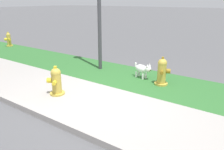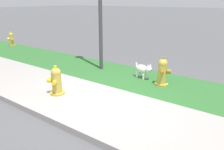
# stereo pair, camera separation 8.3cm
# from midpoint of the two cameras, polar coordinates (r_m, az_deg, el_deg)

# --- Properties ---
(ground_plane) EXTENTS (120.00, 120.00, 0.00)m
(ground_plane) POSITION_cam_midpoint_polar(r_m,az_deg,el_deg) (4.64, -5.07, -7.33)
(ground_plane) COLOR #515154
(sidewalk_pavement) EXTENTS (18.00, 1.83, 0.01)m
(sidewalk_pavement) POSITION_cam_midpoint_polar(r_m,az_deg,el_deg) (4.64, -5.08, -7.27)
(sidewalk_pavement) COLOR #9E9993
(sidewalk_pavement) RESTS_ON ground
(grass_verge) EXTENTS (18.00, 1.84, 0.01)m
(grass_verge) POSITION_cam_midpoint_polar(r_m,az_deg,el_deg) (6.05, 6.02, -0.87)
(grass_verge) COLOR #2D662D
(grass_verge) RESTS_ON ground
(street_curb) EXTENTS (18.00, 0.16, 0.12)m
(street_curb) POSITION_cam_midpoint_polar(r_m,az_deg,el_deg) (3.99, -14.38, -11.62)
(street_curb) COLOR #9E9993
(street_curb) RESTS_ON ground
(fire_hydrant_by_grass_verge) EXTENTS (0.38, 0.40, 0.73)m
(fire_hydrant_by_grass_verge) POSITION_cam_midpoint_polar(r_m,az_deg,el_deg) (5.61, 12.52, 0.87)
(fire_hydrant_by_grass_verge) COLOR gold
(fire_hydrant_by_grass_verge) RESTS_ON ground
(fire_hydrant_at_driveway) EXTENTS (0.38, 0.38, 0.68)m
(fire_hydrant_at_driveway) POSITION_cam_midpoint_polar(r_m,az_deg,el_deg) (5.07, -14.82, -1.61)
(fire_hydrant_at_driveway) COLOR gold
(fire_hydrant_at_driveway) RESTS_ON ground
(fire_hydrant_far_end) EXTENTS (0.37, 0.34, 0.66)m
(fire_hydrant_far_end) POSITION_cam_midpoint_polar(r_m,az_deg,el_deg) (11.26, -25.57, 8.34)
(fire_hydrant_far_end) COLOR gold
(fire_hydrant_far_end) RESTS_ON ground
(small_white_dog) EXTENTS (0.55, 0.29, 0.46)m
(small_white_dog) POSITION_cam_midpoint_polar(r_m,az_deg,el_deg) (6.01, 7.63, 1.53)
(small_white_dog) COLOR white
(small_white_dog) RESTS_ON ground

